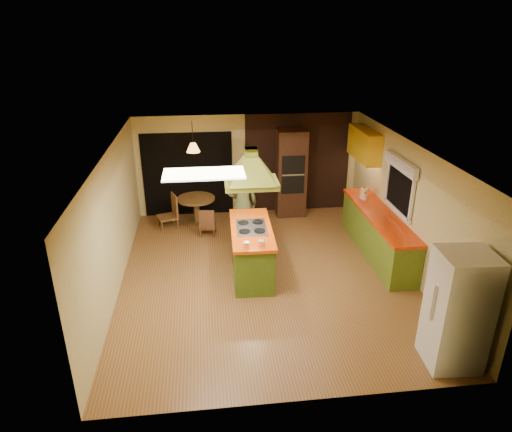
{
  "coord_description": "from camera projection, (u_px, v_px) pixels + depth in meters",
  "views": [
    {
      "loc": [
        -1.09,
        -7.66,
        4.57
      ],
      "look_at": [
        -0.16,
        0.23,
        1.15
      ],
      "focal_mm": 32.0,
      "sensor_mm": 36.0,
      "label": 1
    }
  ],
  "objects": [
    {
      "name": "canister_small",
      "position": [
        365.0,
        197.0,
        10.02
      ],
      "size": [
        0.12,
        0.12,
        0.14
      ],
      "primitive_type": "cylinder",
      "rotation": [
        0.0,
        0.0,
        -0.08
      ],
      "color": "#FBE4C9",
      "rests_on": "right_counter"
    },
    {
      "name": "canister_medium",
      "position": [
        363.0,
        193.0,
        10.15
      ],
      "size": [
        0.17,
        0.17,
        0.21
      ],
      "primitive_type": "cylinder",
      "rotation": [
        0.0,
        0.0,
        0.17
      ],
      "color": "beige",
      "rests_on": "right_counter"
    },
    {
      "name": "chair_left",
      "position": [
        167.0,
        211.0,
        10.8
      ],
      "size": [
        0.56,
        0.56,
        0.8
      ],
      "primitive_type": null,
      "rotation": [
        0.0,
        0.0,
        -1.24
      ],
      "color": "brown",
      "rests_on": "ground"
    },
    {
      "name": "kitchen_island",
      "position": [
        251.0,
        250.0,
        8.8
      ],
      "size": [
        0.83,
        1.94,
        0.97
      ],
      "rotation": [
        0.0,
        0.0,
        -0.03
      ],
      "color": "#4F701C",
      "rests_on": "ground"
    },
    {
      "name": "brick_panel",
      "position": [
        297.0,
        163.0,
        11.49
      ],
      "size": [
        2.64,
        0.03,
        2.5
      ],
      "primitive_type": "cube",
      "color": "#381E14",
      "rests_on": "ground"
    },
    {
      "name": "upper_cabinets",
      "position": [
        364.0,
        145.0,
        10.42
      ],
      "size": [
        0.34,
        1.4,
        0.7
      ],
      "primitive_type": "cube",
      "color": "yellow",
      "rests_on": "room_walls"
    },
    {
      "name": "range_hood",
      "position": [
        251.0,
        162.0,
        8.1
      ],
      "size": [
        0.98,
        0.71,
        0.79
      ],
      "rotation": [
        0.0,
        0.0,
        -0.02
      ],
      "color": "olive",
      "rests_on": "ceiling_plane"
    },
    {
      "name": "nook_opening",
      "position": [
        188.0,
        175.0,
        11.28
      ],
      "size": [
        2.2,
        0.03,
        2.1
      ],
      "primitive_type": "cube",
      "color": "black",
      "rests_on": "ground"
    },
    {
      "name": "right_counter",
      "position": [
        378.0,
        233.0,
        9.53
      ],
      "size": [
        0.62,
        3.05,
        0.92
      ],
      "color": "olive",
      "rests_on": "ground"
    },
    {
      "name": "ceiling_plane",
      "position": [
        267.0,
        149.0,
        7.92
      ],
      "size": [
        6.5,
        6.5,
        0.0
      ],
      "primitive_type": "plane",
      "rotation": [
        3.14,
        0.0,
        0.0
      ],
      "color": "silver",
      "rests_on": "room_walls"
    },
    {
      "name": "dining_table",
      "position": [
        196.0,
        206.0,
        10.94
      ],
      "size": [
        0.9,
        0.9,
        0.68
      ],
      "rotation": [
        0.0,
        0.0,
        -0.15
      ],
      "color": "brown",
      "rests_on": "ground"
    },
    {
      "name": "pendant_lamp",
      "position": [
        193.0,
        147.0,
        10.37
      ],
      "size": [
        0.38,
        0.38,
        0.2
      ],
      "primitive_type": "cone",
      "rotation": [
        0.0,
        0.0,
        -0.26
      ],
      "color": "#FF9E3F",
      "rests_on": "ceiling_plane"
    },
    {
      "name": "man",
      "position": [
        243.0,
        205.0,
        9.82
      ],
      "size": [
        0.71,
        0.51,
        1.82
      ],
      "primitive_type": "imported",
      "rotation": [
        0.0,
        0.0,
        3.26
      ],
      "color": "#50542C",
      "rests_on": "ground"
    },
    {
      "name": "window_right",
      "position": [
        401.0,
        176.0,
        8.86
      ],
      "size": [
        0.12,
        1.35,
        1.06
      ],
      "color": "black",
      "rests_on": "room_walls"
    },
    {
      "name": "refrigerator",
      "position": [
        458.0,
        310.0,
        6.3
      ],
      "size": [
        0.76,
        0.72,
        1.76
      ],
      "primitive_type": "cube",
      "rotation": [
        0.0,
        0.0,
        -0.06
      ],
      "color": "white",
      "rests_on": "ground"
    },
    {
      "name": "canister_large",
      "position": [
        364.0,
        193.0,
        10.09
      ],
      "size": [
        0.17,
        0.17,
        0.23
      ],
      "primitive_type": "cylinder",
      "rotation": [
        0.0,
        0.0,
        0.05
      ],
      "color": "#FBF3CA",
      "rests_on": "right_counter"
    },
    {
      "name": "ground",
      "position": [
        265.0,
        274.0,
        8.91
      ],
      "size": [
        6.5,
        6.5,
        0.0
      ],
      "primitive_type": "plane",
      "color": "#996432",
      "rests_on": "ground"
    },
    {
      "name": "room_walls",
      "position": [
        266.0,
        215.0,
        8.41
      ],
      "size": [
        5.5,
        6.5,
        6.5
      ],
      "color": "beige",
      "rests_on": "ground"
    },
    {
      "name": "wall_oven",
      "position": [
        291.0,
        173.0,
        11.28
      ],
      "size": [
        0.72,
        0.6,
        2.16
      ],
      "rotation": [
        0.0,
        0.0,
        0.0
      ],
      "color": "#452616",
      "rests_on": "ground"
    },
    {
      "name": "fluor_panel",
      "position": [
        204.0,
        174.0,
        6.71
      ],
      "size": [
        1.2,
        0.6,
        0.03
      ],
      "primitive_type": "cube",
      "color": "white",
      "rests_on": "ceiling_plane"
    },
    {
      "name": "chair_near",
      "position": [
        208.0,
        221.0,
        10.43
      ],
      "size": [
        0.41,
        0.41,
        0.67
      ],
      "primitive_type": null,
      "rotation": [
        0.0,
        0.0,
        3.01
      ],
      "color": "brown",
      "rests_on": "ground"
    }
  ]
}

